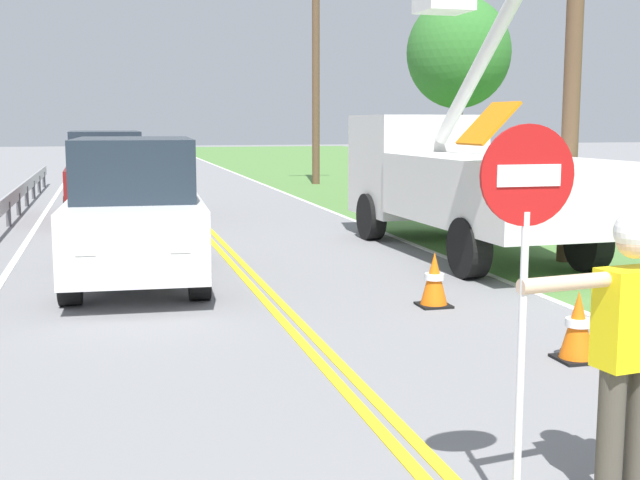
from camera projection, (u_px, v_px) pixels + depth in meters
name	position (u px, v px, depth m)	size (l,w,h in m)	color
grass_verge_right	(598.00, 203.00, 23.82)	(16.00, 110.00, 0.01)	#517F3D
centerline_yellow_left	(188.00, 215.00, 20.94)	(0.11, 110.00, 0.01)	yellow
centerline_yellow_right	(195.00, 214.00, 20.98)	(0.11, 110.00, 0.01)	yellow
edge_line_right	(329.00, 211.00, 21.85)	(0.12, 110.00, 0.01)	silver
edge_line_left	(41.00, 219.00, 20.07)	(0.12, 110.00, 0.01)	silver
flagger_worker	(628.00, 340.00, 4.97)	(1.08, 0.30, 1.83)	#474238
stop_sign_paddle	(525.00, 237.00, 4.58)	(0.56, 0.04, 2.33)	silver
utility_bucket_truck	(458.00, 173.00, 15.02)	(2.67, 6.88, 5.13)	silver
oncoming_suv_nearest	(135.00, 210.00, 12.07)	(2.09, 4.69, 2.10)	silver
oncoming_suv_second	(106.00, 174.00, 20.22)	(1.96, 4.63, 2.10)	maroon
utility_pole_near	(575.00, 20.00, 13.45)	(1.80, 0.28, 7.55)	brown
utility_pole_mid	(316.00, 70.00, 30.58)	(1.80, 0.28, 8.02)	brown
traffic_cone_lead	(578.00, 327.00, 8.16)	(0.40, 0.40, 0.70)	orange
traffic_cone_mid	(434.00, 280.00, 10.56)	(0.40, 0.40, 0.70)	orange
roadside_tree_verge	(459.00, 54.00, 24.01)	(3.00, 3.00, 5.90)	brown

